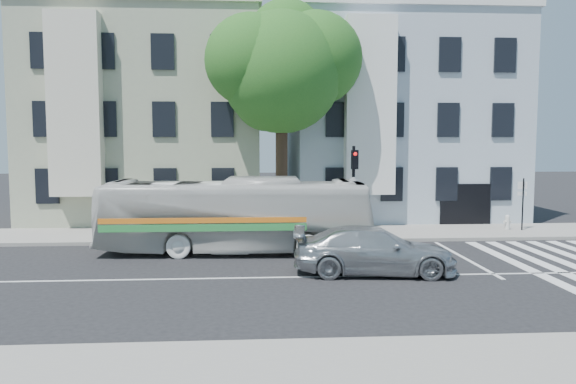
{
  "coord_description": "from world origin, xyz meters",
  "views": [
    {
      "loc": [
        -1.43,
        -17.6,
        4.35
      ],
      "look_at": [
        -0.01,
        3.84,
        2.4
      ],
      "focal_mm": 35.0,
      "sensor_mm": 36.0,
      "label": 1
    }
  ],
  "objects": [
    {
      "name": "fire_hydrant",
      "position": [
        10.77,
        8.15,
        0.51
      ],
      "size": [
        0.41,
        0.25,
        0.71
      ],
      "rotation": [
        0.0,
        0.0,
        0.33
      ],
      "color": "silver",
      "rests_on": "sidewalk_far"
    },
    {
      "name": "sidewalk_far",
      "position": [
        0.0,
        8.0,
        0.07
      ],
      "size": [
        80.0,
        4.0,
        0.15
      ],
      "primitive_type": "cube",
      "color": "gray",
      "rests_on": "ground"
    },
    {
      "name": "hedge",
      "position": [
        -3.09,
        6.3,
        0.5
      ],
      "size": [
        8.53,
        2.12,
        0.7
      ],
      "primitive_type": null,
      "rotation": [
        0.0,
        0.0,
        -0.15
      ],
      "color": "#29531B",
      "rests_on": "sidewalk_far"
    },
    {
      "name": "ground",
      "position": [
        0.0,
        0.0,
        0.0
      ],
      "size": [
        120.0,
        120.0,
        0.0
      ],
      "primitive_type": "plane",
      "color": "black",
      "rests_on": "ground"
    },
    {
      "name": "traffic_signal",
      "position": [
        3.1,
        6.81,
        2.67
      ],
      "size": [
        0.43,
        0.53,
        4.14
      ],
      "rotation": [
        0.0,
        0.0,
        0.16
      ],
      "color": "black",
      "rests_on": "ground"
    },
    {
      "name": "far_sign_pole",
      "position": [
        11.37,
        7.95,
        1.72
      ],
      "size": [
        0.44,
        0.16,
        2.47
      ],
      "rotation": [
        0.0,
        0.0,
        -0.02
      ],
      "color": "black",
      "rests_on": "sidewalk_far"
    },
    {
      "name": "sidewalk_near",
      "position": [
        0.0,
        -8.0,
        0.07
      ],
      "size": [
        80.0,
        4.0,
        0.15
      ],
      "primitive_type": "cube",
      "color": "gray",
      "rests_on": "ground"
    },
    {
      "name": "building_left",
      "position": [
        -7.0,
        15.0,
        5.5
      ],
      "size": [
        12.0,
        10.0,
        11.0
      ],
      "primitive_type": "cube",
      "color": "#979D84",
      "rests_on": "ground"
    },
    {
      "name": "bus",
      "position": [
        -2.04,
        4.14,
        1.47
      ],
      "size": [
        3.02,
        10.69,
        2.94
      ],
      "primitive_type": "imported",
      "rotation": [
        0.0,
        0.0,
        1.52
      ],
      "color": "silver",
      "rests_on": "ground"
    },
    {
      "name": "sedan",
      "position": [
        2.6,
        0.35,
        0.77
      ],
      "size": [
        2.7,
        5.49,
        1.54
      ],
      "primitive_type": "imported",
      "rotation": [
        0.0,
        0.0,
        1.47
      ],
      "color": "#B7BABF",
      "rests_on": "ground"
    },
    {
      "name": "street_tree",
      "position": [
        0.06,
        8.74,
        7.83
      ],
      "size": [
        7.3,
        5.9,
        11.1
      ],
      "color": "#2D2116",
      "rests_on": "ground"
    },
    {
      "name": "building_right",
      "position": [
        7.0,
        15.0,
        5.5
      ],
      "size": [
        12.0,
        10.0,
        11.0
      ],
      "primitive_type": "cube",
      "color": "#A2AFC0",
      "rests_on": "ground"
    }
  ]
}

